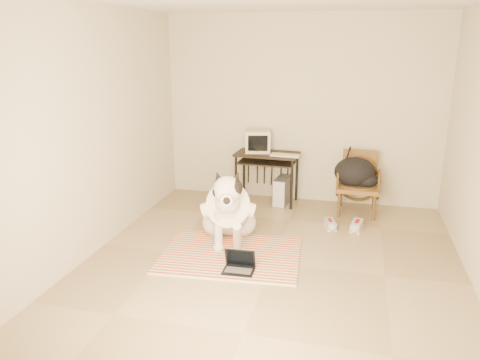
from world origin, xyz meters
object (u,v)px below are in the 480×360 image
(crt_monitor, at_px, (258,141))
(pc_tower, at_px, (283,191))
(rattan_chair, at_px, (358,183))
(dog, at_px, (229,211))
(laptop, at_px, (239,265))
(backpack, at_px, (357,173))
(computer_desk, at_px, (267,160))

(crt_monitor, relative_size, pc_tower, 0.94)
(rattan_chair, bearing_deg, pc_tower, 175.61)
(dog, distance_m, rattan_chair, 2.06)
(laptop, bearing_deg, backpack, 61.37)
(dog, relative_size, computer_desk, 1.40)
(computer_desk, height_order, crt_monitor, crt_monitor)
(laptop, relative_size, rattan_chair, 0.39)
(crt_monitor, bearing_deg, dog, -90.28)
(laptop, relative_size, pc_tower, 0.73)
(crt_monitor, relative_size, rattan_chair, 0.50)
(pc_tower, xyz_separation_m, backpack, (1.03, -0.15, 0.38))
(dog, bearing_deg, backpack, 43.64)
(computer_desk, bearing_deg, dog, -95.95)
(laptop, height_order, computer_desk, computer_desk)
(rattan_chair, bearing_deg, dog, -135.51)
(computer_desk, relative_size, rattan_chair, 1.09)
(pc_tower, bearing_deg, rattan_chair, -4.39)
(crt_monitor, distance_m, backpack, 1.49)
(crt_monitor, xyz_separation_m, pc_tower, (0.40, -0.08, -0.71))
(rattan_chair, height_order, backpack, rattan_chair)
(dog, xyz_separation_m, rattan_chair, (1.47, 1.44, 0.03))
(pc_tower, bearing_deg, crt_monitor, 169.01)
(computer_desk, distance_m, pc_tower, 0.51)
(laptop, relative_size, crt_monitor, 0.78)
(pc_tower, bearing_deg, dog, -104.83)
(computer_desk, relative_size, crt_monitor, 2.20)
(pc_tower, relative_size, backpack, 0.75)
(dog, relative_size, rattan_chair, 1.53)
(crt_monitor, bearing_deg, rattan_chair, -6.19)
(backpack, bearing_deg, dog, -136.36)
(pc_tower, bearing_deg, laptop, -92.55)
(dog, height_order, backpack, dog)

